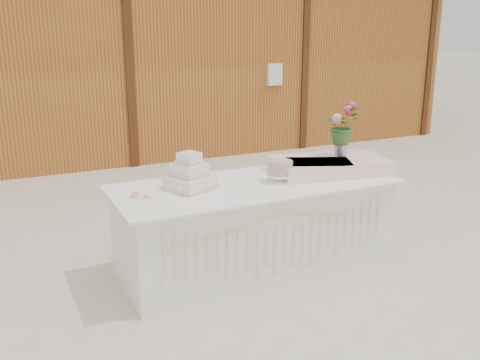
# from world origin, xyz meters

# --- Properties ---
(ground) EXTENTS (80.00, 80.00, 0.00)m
(ground) POSITION_xyz_m (0.00, 0.00, 0.00)
(ground) COLOR beige
(ground) RESTS_ON ground
(barn) EXTENTS (12.60, 4.60, 3.30)m
(barn) POSITION_xyz_m (-0.01, 5.99, 1.68)
(barn) COLOR #A95F23
(barn) RESTS_ON ground
(cake_table) EXTENTS (2.40, 1.00, 0.77)m
(cake_table) POSITION_xyz_m (0.00, -0.00, 0.39)
(cake_table) COLOR white
(cake_table) RESTS_ON ground
(wedding_cake) EXTENTS (0.44, 0.44, 0.30)m
(wedding_cake) POSITION_xyz_m (-0.56, 0.08, 0.87)
(wedding_cake) COLOR white
(wedding_cake) RESTS_ON cake_table
(pink_cake_stand) EXTENTS (0.25, 0.25, 0.18)m
(pink_cake_stand) POSITION_xyz_m (0.21, -0.05, 0.87)
(pink_cake_stand) COLOR white
(pink_cake_stand) RESTS_ON cake_table
(satin_runner) EXTENTS (1.09, 0.75, 0.13)m
(satin_runner) POSITION_xyz_m (0.76, 0.02, 0.83)
(satin_runner) COLOR #FFCDCD
(satin_runner) RESTS_ON cake_table
(flower_vase) EXTENTS (0.11, 0.11, 0.16)m
(flower_vase) POSITION_xyz_m (0.92, 0.08, 0.97)
(flower_vase) COLOR #A9A9AE
(flower_vase) RESTS_ON satin_runner
(bouquet) EXTENTS (0.37, 0.34, 0.35)m
(bouquet) POSITION_xyz_m (0.92, 0.08, 1.23)
(bouquet) COLOR #356127
(bouquet) RESTS_ON flower_vase
(loose_flowers) EXTENTS (0.25, 0.40, 0.02)m
(loose_flowers) POSITION_xyz_m (-0.99, 0.05, 0.78)
(loose_flowers) COLOR pink
(loose_flowers) RESTS_ON cake_table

